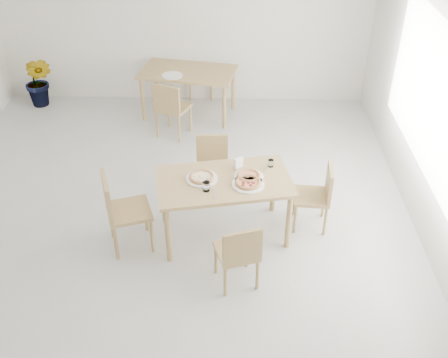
{
  "coord_description": "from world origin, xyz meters",
  "views": [
    {
      "loc": [
        0.89,
        -4.73,
        3.94
      ],
      "look_at": [
        0.76,
        -0.08,
        0.76
      ],
      "focal_mm": 42.0,
      "sensor_mm": 36.0,
      "label": 1
    }
  ],
  "objects_px": {
    "pizza_margherita": "(249,176)",
    "napkin_holder": "(239,163)",
    "pizza_pepperoni": "(248,182)",
    "tumbler_a": "(206,186)",
    "chair_south": "(239,252)",
    "chair_back_s": "(170,106)",
    "main_table": "(224,186)",
    "plate_empty": "(172,76)",
    "chair_west": "(120,207)",
    "pizza_mushroom": "(202,177)",
    "chair_back_n": "(201,67)",
    "chair_north": "(212,162)",
    "chair_east": "(319,193)",
    "potted_plant": "(39,82)",
    "plate_pepperoni": "(248,184)",
    "tumbler_b": "(271,163)",
    "second_table": "(188,76)",
    "plate_mushroom": "(202,179)",
    "plate_margherita": "(249,177)"
  },
  "relations": [
    {
      "from": "pizza_margherita",
      "to": "plate_mushroom",
      "type": "bearing_deg",
      "value": -175.82
    },
    {
      "from": "main_table",
      "to": "plate_pepperoni",
      "type": "distance_m",
      "value": 0.29
    },
    {
      "from": "plate_pepperoni",
      "to": "plate_empty",
      "type": "distance_m",
      "value": 3.06
    },
    {
      "from": "plate_margherita",
      "to": "pizza_margherita",
      "type": "bearing_deg",
      "value": 0.0
    },
    {
      "from": "chair_back_s",
      "to": "plate_empty",
      "type": "relative_size",
      "value": 2.82
    },
    {
      "from": "pizza_pepperoni",
      "to": "second_table",
      "type": "bearing_deg",
      "value": 106.44
    },
    {
      "from": "chair_south",
      "to": "chair_back_s",
      "type": "bearing_deg",
      "value": -89.74
    },
    {
      "from": "tumbler_b",
      "to": "chair_east",
      "type": "bearing_deg",
      "value": -9.65
    },
    {
      "from": "chair_west",
      "to": "tumbler_b",
      "type": "relative_size",
      "value": 11.02
    },
    {
      "from": "chair_west",
      "to": "pizza_pepperoni",
      "type": "bearing_deg",
      "value": -102.69
    },
    {
      "from": "chair_east",
      "to": "potted_plant",
      "type": "height_order",
      "value": "potted_plant"
    },
    {
      "from": "plate_margherita",
      "to": "potted_plant",
      "type": "relative_size",
      "value": 0.38
    },
    {
      "from": "chair_north",
      "to": "tumbler_a",
      "type": "relative_size",
      "value": 7.75
    },
    {
      "from": "plate_margherita",
      "to": "plate_mushroom",
      "type": "bearing_deg",
      "value": -175.82
    },
    {
      "from": "pizza_margherita",
      "to": "napkin_holder",
      "type": "bearing_deg",
      "value": 118.73
    },
    {
      "from": "chair_north",
      "to": "napkin_holder",
      "type": "relative_size",
      "value": 6.25
    },
    {
      "from": "chair_south",
      "to": "plate_empty",
      "type": "distance_m",
      "value": 3.74
    },
    {
      "from": "pizza_pepperoni",
      "to": "tumbler_a",
      "type": "bearing_deg",
      "value": -165.33
    },
    {
      "from": "chair_north",
      "to": "pizza_margherita",
      "type": "distance_m",
      "value": 0.93
    },
    {
      "from": "plate_pepperoni",
      "to": "tumbler_b",
      "type": "height_order",
      "value": "tumbler_b"
    },
    {
      "from": "chair_north",
      "to": "pizza_margherita",
      "type": "relative_size",
      "value": 2.41
    },
    {
      "from": "pizza_mushroom",
      "to": "chair_back_n",
      "type": "xyz_separation_m",
      "value": [
        -0.26,
        3.75,
        -0.29
      ]
    },
    {
      "from": "chair_north",
      "to": "tumbler_a",
      "type": "bearing_deg",
      "value": -91.99
    },
    {
      "from": "chair_east",
      "to": "pizza_margherita",
      "type": "bearing_deg",
      "value": -75.36
    },
    {
      "from": "chair_east",
      "to": "potted_plant",
      "type": "xyz_separation_m",
      "value": [
        -4.19,
        3.04,
        -0.04
      ]
    },
    {
      "from": "chair_west",
      "to": "potted_plant",
      "type": "bearing_deg",
      "value": 11.02
    },
    {
      "from": "main_table",
      "to": "plate_empty",
      "type": "xyz_separation_m",
      "value": [
        -0.87,
        2.76,
        0.1
      ]
    },
    {
      "from": "plate_margherita",
      "to": "plate_pepperoni",
      "type": "relative_size",
      "value": 0.93
    },
    {
      "from": "pizza_margherita",
      "to": "potted_plant",
      "type": "bearing_deg",
      "value": 136.77
    },
    {
      "from": "main_table",
      "to": "pizza_mushroom",
      "type": "height_order",
      "value": "pizza_mushroom"
    },
    {
      "from": "chair_south",
      "to": "chair_north",
      "type": "xyz_separation_m",
      "value": [
        -0.34,
        1.62,
        -0.0
      ]
    },
    {
      "from": "chair_north",
      "to": "potted_plant",
      "type": "relative_size",
      "value": 0.93
    },
    {
      "from": "chair_north",
      "to": "second_table",
      "type": "xyz_separation_m",
      "value": [
        -0.48,
        2.18,
        0.2
      ]
    },
    {
      "from": "plate_mushroom",
      "to": "chair_east",
      "type": "bearing_deg",
      "value": 8.06
    },
    {
      "from": "chair_north",
      "to": "chair_south",
      "type": "bearing_deg",
      "value": -79.61
    },
    {
      "from": "chair_south",
      "to": "main_table",
      "type": "bearing_deg",
      "value": -96.46
    },
    {
      "from": "pizza_margherita",
      "to": "chair_north",
      "type": "bearing_deg",
      "value": 119.97
    },
    {
      "from": "chair_east",
      "to": "chair_back_s",
      "type": "distance_m",
      "value": 2.81
    },
    {
      "from": "pizza_pepperoni",
      "to": "chair_north",
      "type": "bearing_deg",
      "value": 115.84
    },
    {
      "from": "chair_south",
      "to": "second_table",
      "type": "xyz_separation_m",
      "value": [
        -0.82,
        3.8,
        0.2
      ]
    },
    {
      "from": "main_table",
      "to": "plate_empty",
      "type": "distance_m",
      "value": 2.9
    },
    {
      "from": "chair_west",
      "to": "napkin_holder",
      "type": "relative_size",
      "value": 7.27
    },
    {
      "from": "pizza_mushroom",
      "to": "pizza_pepperoni",
      "type": "xyz_separation_m",
      "value": [
        0.5,
        -0.09,
        0.0
      ]
    },
    {
      "from": "tumbler_b",
      "to": "potted_plant",
      "type": "xyz_separation_m",
      "value": [
        -3.64,
        2.94,
        -0.36
      ]
    },
    {
      "from": "pizza_pepperoni",
      "to": "chair_south",
      "type": "bearing_deg",
      "value": -96.79
    },
    {
      "from": "chair_back_n",
      "to": "chair_west",
      "type": "bearing_deg",
      "value": -98.73
    },
    {
      "from": "chair_west",
      "to": "plate_pepperoni",
      "type": "relative_size",
      "value": 2.65
    },
    {
      "from": "pizza_mushroom",
      "to": "second_table",
      "type": "height_order",
      "value": "pizza_mushroom"
    },
    {
      "from": "chair_south",
      "to": "chair_east",
      "type": "bearing_deg",
      "value": -149.77
    },
    {
      "from": "potted_plant",
      "to": "chair_north",
      "type": "bearing_deg",
      "value": -39.44
    }
  ]
}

